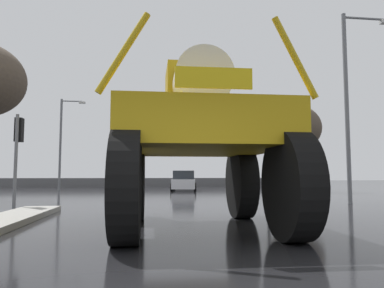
{
  "coord_description": "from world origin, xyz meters",
  "views": [
    {
      "loc": [
        -0.64,
        -3.53,
        1.17
      ],
      "look_at": [
        0.67,
        6.57,
        2.04
      ],
      "focal_mm": 34.29,
      "sensor_mm": 36.0,
      "label": 1
    }
  ],
  "objects_px": {
    "oversize_sprayer": "(197,141)",
    "bare_tree_right": "(293,128)",
    "streetlight_far_left": "(63,139)",
    "sedan_ahead": "(184,181)",
    "traffic_signal_near_left": "(18,140)",
    "streetlight_near_right": "(350,95)",
    "traffic_signal_near_right": "(266,144)"
  },
  "relations": [
    {
      "from": "oversize_sprayer",
      "to": "streetlight_far_left",
      "type": "height_order",
      "value": "streetlight_far_left"
    },
    {
      "from": "streetlight_far_left",
      "to": "traffic_signal_near_right",
      "type": "bearing_deg",
      "value": -56.66
    },
    {
      "from": "traffic_signal_near_right",
      "to": "bare_tree_right",
      "type": "xyz_separation_m",
      "value": [
        6.31,
        12.4,
        2.29
      ]
    },
    {
      "from": "oversize_sprayer",
      "to": "streetlight_near_right",
      "type": "distance_m",
      "value": 10.1
    },
    {
      "from": "sedan_ahead",
      "to": "streetlight_far_left",
      "type": "distance_m",
      "value": 10.36
    },
    {
      "from": "sedan_ahead",
      "to": "traffic_signal_near_left",
      "type": "xyz_separation_m",
      "value": [
        -7.37,
        -14.58,
        1.67
      ]
    },
    {
      "from": "traffic_signal_near_right",
      "to": "oversize_sprayer",
      "type": "bearing_deg",
      "value": -122.88
    },
    {
      "from": "traffic_signal_near_left",
      "to": "streetlight_far_left",
      "type": "relative_size",
      "value": 0.45
    },
    {
      "from": "traffic_signal_near_right",
      "to": "streetlight_far_left",
      "type": "xyz_separation_m",
      "value": [
        -11.08,
        16.85,
        1.75
      ]
    },
    {
      "from": "sedan_ahead",
      "to": "oversize_sprayer",
      "type": "bearing_deg",
      "value": -177.38
    },
    {
      "from": "traffic_signal_near_left",
      "to": "streetlight_near_right",
      "type": "relative_size",
      "value": 0.4
    },
    {
      "from": "sedan_ahead",
      "to": "bare_tree_right",
      "type": "bearing_deg",
      "value": -97.62
    },
    {
      "from": "oversize_sprayer",
      "to": "traffic_signal_near_left",
      "type": "height_order",
      "value": "oversize_sprayer"
    },
    {
      "from": "traffic_signal_near_right",
      "to": "bare_tree_right",
      "type": "bearing_deg",
      "value": 63.03
    },
    {
      "from": "sedan_ahead",
      "to": "streetlight_near_right",
      "type": "distance_m",
      "value": 15.21
    },
    {
      "from": "oversize_sprayer",
      "to": "bare_tree_right",
      "type": "xyz_separation_m",
      "value": [
        9.69,
        17.63,
        2.7
      ]
    },
    {
      "from": "sedan_ahead",
      "to": "streetlight_far_left",
      "type": "height_order",
      "value": "streetlight_far_left"
    },
    {
      "from": "traffic_signal_near_right",
      "to": "bare_tree_right",
      "type": "relative_size",
      "value": 0.5
    },
    {
      "from": "traffic_signal_near_left",
      "to": "streetlight_near_right",
      "type": "distance_m",
      "value": 13.27
    },
    {
      "from": "streetlight_near_right",
      "to": "streetlight_far_left",
      "type": "xyz_separation_m",
      "value": [
        -15.2,
        15.84,
        -0.48
      ]
    },
    {
      "from": "traffic_signal_near_right",
      "to": "streetlight_far_left",
      "type": "relative_size",
      "value": 0.44
    },
    {
      "from": "oversize_sprayer",
      "to": "traffic_signal_near_right",
      "type": "xyz_separation_m",
      "value": [
        3.38,
        5.23,
        0.41
      ]
    },
    {
      "from": "oversize_sprayer",
      "to": "traffic_signal_near_right",
      "type": "relative_size",
      "value": 1.75
    },
    {
      "from": "oversize_sprayer",
      "to": "traffic_signal_near_right",
      "type": "height_order",
      "value": "oversize_sprayer"
    },
    {
      "from": "sedan_ahead",
      "to": "bare_tree_right",
      "type": "height_order",
      "value": "bare_tree_right"
    },
    {
      "from": "traffic_signal_near_left",
      "to": "streetlight_far_left",
      "type": "height_order",
      "value": "streetlight_far_left"
    },
    {
      "from": "sedan_ahead",
      "to": "bare_tree_right",
      "type": "distance_m",
      "value": 9.06
    },
    {
      "from": "oversize_sprayer",
      "to": "sedan_ahead",
      "type": "relative_size",
      "value": 1.32
    },
    {
      "from": "streetlight_near_right",
      "to": "bare_tree_right",
      "type": "distance_m",
      "value": 11.6
    },
    {
      "from": "traffic_signal_near_left",
      "to": "traffic_signal_near_right",
      "type": "bearing_deg",
      "value": 0.0
    },
    {
      "from": "bare_tree_right",
      "to": "traffic_signal_near_right",
      "type": "bearing_deg",
      "value": -116.97
    },
    {
      "from": "streetlight_near_right",
      "to": "bare_tree_right",
      "type": "height_order",
      "value": "streetlight_near_right"
    }
  ]
}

